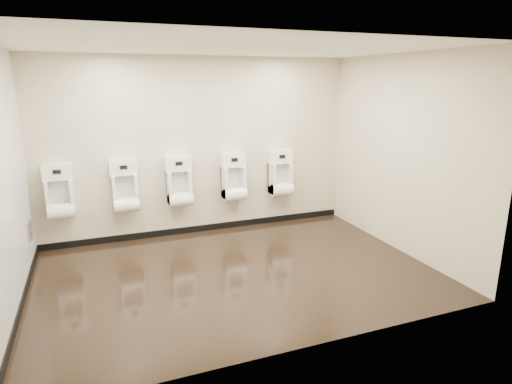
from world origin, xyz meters
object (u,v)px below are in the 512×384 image
at_px(urinal_2, 179,185).
at_px(urinal_3, 234,180).
at_px(access_panel, 30,231).
at_px(urinal_1, 125,190).
at_px(urinal_0, 60,195).
at_px(urinal_4, 281,176).

bearing_deg(urinal_2, urinal_3, 0.00).
distance_m(access_panel, urinal_2, 2.16).
height_order(urinal_1, urinal_3, same).
bearing_deg(urinal_2, urinal_0, 180.00).
distance_m(urinal_2, urinal_4, 1.73).
bearing_deg(urinal_1, urinal_4, 0.00).
distance_m(urinal_3, urinal_4, 0.84).
height_order(access_panel, urinal_2, urinal_2).
relative_size(urinal_1, urinal_3, 1.00).
xyz_separation_m(urinal_0, urinal_3, (2.60, 0.00, 0.00)).
relative_size(access_panel, urinal_0, 0.32).
bearing_deg(urinal_2, access_panel, -168.80).
xyz_separation_m(access_panel, urinal_4, (3.82, 0.41, 0.35)).
distance_m(urinal_0, urinal_1, 0.89).
distance_m(access_panel, urinal_0, 0.66).
distance_m(access_panel, urinal_1, 1.38).
xyz_separation_m(urinal_1, urinal_4, (2.55, 0.00, 0.00)).
bearing_deg(urinal_1, urinal_0, 180.00).
bearing_deg(urinal_1, access_panel, -162.02).
distance_m(urinal_0, urinal_2, 1.70).
distance_m(urinal_0, urinal_3, 2.60).
height_order(urinal_3, urinal_4, same).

